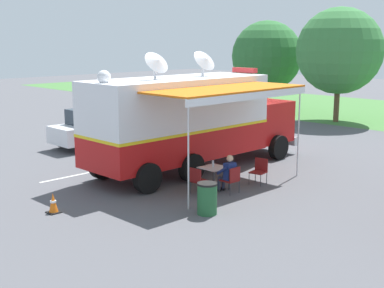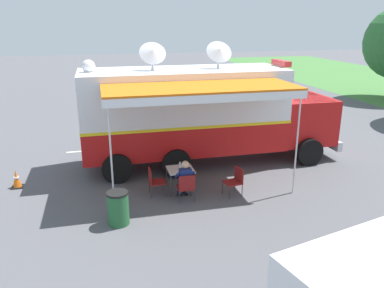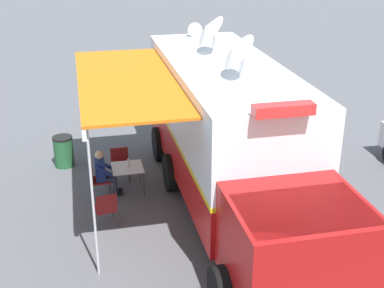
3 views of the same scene
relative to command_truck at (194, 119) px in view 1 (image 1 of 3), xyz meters
The scene contains 14 objects.
ground_plane 2.09m from the command_truck, 92.64° to the right, with size 100.00×100.00×0.00m, color #515156.
lot_stripe 4.10m from the command_truck, 130.80° to the right, with size 0.12×4.80×0.01m, color silver.
command_truck is the anchor object (origin of this frame).
folding_table 3.01m from the command_truck, 30.62° to the right, with size 0.80×0.80×0.73m.
water_bottle 2.92m from the command_truck, 31.07° to the right, with size 0.07×0.07×0.22m.
folding_chair_at_table 3.73m from the command_truck, 23.84° to the right, with size 0.48×0.48×0.87m.
folding_chair_beside_table 3.63m from the command_truck, 42.20° to the right, with size 0.48×0.48×0.87m.
folding_chair_spare_by_truck 3.35m from the command_truck, ahead, with size 0.56×0.56×0.87m.
seated_responder 3.51m from the command_truck, 25.17° to the right, with size 0.66×0.55×1.25m.
trash_bin 5.45m from the command_truck, 40.51° to the right, with size 0.57×0.57×0.91m.
traffic_cone 6.71m from the command_truck, 82.53° to the right, with size 0.36×0.36×0.58m.
car_behind_truck 6.32m from the command_truck, behind, with size 2.06×4.22×1.76m.
tree_far_left 18.22m from the command_truck, 119.09° to the left, with size 4.84×4.84×6.14m.
tree_left_of_centre 14.78m from the command_truck, 99.55° to the left, with size 5.06×5.06×6.72m.
Camera 1 is at (13.88, -12.95, 4.85)m, focal length 49.38 mm.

